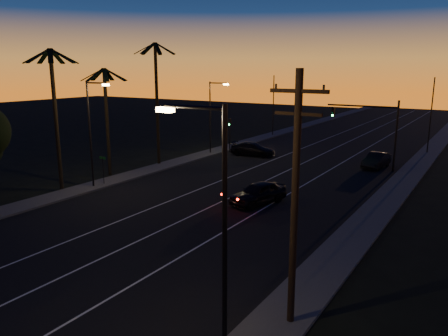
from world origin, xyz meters
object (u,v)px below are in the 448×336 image
Objects in this scene: signal_mast at (372,122)px; right_car at (376,160)px; lead_car at (258,193)px; cross_car at (253,149)px; utility_pole at (295,196)px.

signal_mast is 4.12m from right_car.
signal_mast reaches higher than lead_car.
signal_mast is 1.29× the size of cross_car.
right_car is at bearing 97.28° from utility_pole.
lead_car is at bearing -60.37° from cross_car.
utility_pole is at bearing -59.12° from cross_car.
cross_car is (-17.73, 29.66, -4.54)m from utility_pole.
cross_car is (-9.22, 16.21, -0.06)m from lead_car.
utility_pole reaches higher than lead_car.
utility_pole reaches higher than signal_mast.
cross_car is (-13.80, -1.16, 0.00)m from right_car.
cross_car is at bearing 120.88° from utility_pole.
utility_pole is at bearing -82.72° from right_car.
right_car is 0.87× the size of cross_car.
right_car is (-3.94, 30.82, -4.54)m from utility_pole.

